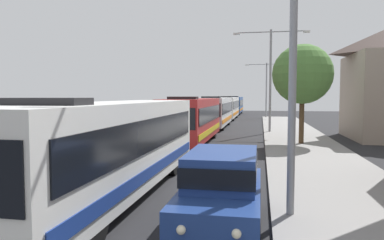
# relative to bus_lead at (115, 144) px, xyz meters

# --- Properties ---
(bus_lead) EXTENTS (2.58, 12.34, 3.21)m
(bus_lead) POSITION_rel_bus_lead_xyz_m (0.00, 0.00, 0.00)
(bus_lead) COLOR silver
(bus_lead) RESTS_ON ground_plane
(bus_second_in_line) EXTENTS (2.58, 10.69, 3.21)m
(bus_second_in_line) POSITION_rel_bus_lead_xyz_m (-0.00, 13.61, -0.00)
(bus_second_in_line) COLOR maroon
(bus_second_in_line) RESTS_ON ground_plane
(bus_middle) EXTENTS (2.58, 11.17, 3.21)m
(bus_middle) POSITION_rel_bus_lead_xyz_m (-0.00, 26.33, -0.00)
(bus_middle) COLOR silver
(bus_middle) RESTS_ON ground_plane
(bus_fourth_in_line) EXTENTS (2.58, 12.29, 3.21)m
(bus_fourth_in_line) POSITION_rel_bus_lead_xyz_m (-0.00, 39.93, -0.00)
(bus_fourth_in_line) COLOR silver
(bus_fourth_in_line) RESTS_ON ground_plane
(bus_rear) EXTENTS (2.58, 11.18, 3.21)m
(bus_rear) POSITION_rel_bus_lead_xyz_m (-0.00, 54.10, -0.00)
(bus_rear) COLOR #284C8C
(bus_rear) RESTS_ON ground_plane
(white_suv) EXTENTS (1.86, 4.61, 1.90)m
(white_suv) POSITION_rel_bus_lead_xyz_m (3.70, -2.23, -0.66)
(white_suv) COLOR navy
(white_suv) RESTS_ON ground_plane
(streetlamp_near) EXTENTS (5.71, 0.28, 8.17)m
(streetlamp_near) POSITION_rel_bus_lead_xyz_m (5.40, -1.21, 3.46)
(streetlamp_near) COLOR gray
(streetlamp_near) RESTS_ON sidewalk
(streetlamp_mid) EXTENTS (6.44, 0.28, 8.79)m
(streetlamp_mid) POSITION_rel_bus_lead_xyz_m (5.40, 21.35, 3.84)
(streetlamp_mid) COLOR gray
(streetlamp_mid) RESTS_ON sidewalk
(streetlamp_far) EXTENTS (6.30, 0.28, 7.95)m
(streetlamp_far) POSITION_rel_bus_lead_xyz_m (5.40, 43.90, 3.38)
(streetlamp_far) COLOR gray
(streetlamp_far) RESTS_ON sidewalk
(roadside_tree) EXTENTS (3.87, 3.87, 6.44)m
(roadside_tree) POSITION_rel_bus_lead_xyz_m (7.23, 13.60, 2.95)
(roadside_tree) COLOR #4C3823
(roadside_tree) RESTS_ON sidewalk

